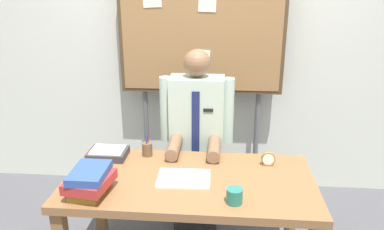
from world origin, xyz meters
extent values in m
cube|color=silver|center=(0.00, 1.29, 1.35)|extent=(6.40, 0.08, 2.70)
cube|color=brown|center=(0.00, 0.00, 0.70)|extent=(1.54, 0.78, 0.05)
cube|color=brown|center=(-0.71, 0.33, 0.34)|extent=(0.07, 0.07, 0.68)
cube|color=brown|center=(0.71, 0.33, 0.34)|extent=(0.07, 0.07, 0.68)
cube|color=#2D2D33|center=(0.00, 0.61, 0.22)|extent=(0.34, 0.30, 0.44)
cube|color=#B2CCBC|center=(0.00, 0.61, 0.83)|extent=(0.40, 0.22, 0.78)
sphere|color=brown|center=(0.00, 0.61, 1.32)|extent=(0.20, 0.20, 0.20)
cylinder|color=#B2CCBC|center=(-0.23, 0.59, 0.97)|extent=(0.09, 0.09, 0.49)
cylinder|color=#B2CCBC|center=(0.23, 0.59, 0.97)|extent=(0.09, 0.09, 0.49)
cylinder|color=brown|center=(-0.14, 0.35, 0.78)|extent=(0.09, 0.30, 0.09)
cylinder|color=brown|center=(0.14, 0.35, 0.78)|extent=(0.09, 0.30, 0.09)
cube|color=navy|center=(0.00, 0.49, 0.89)|extent=(0.06, 0.01, 0.51)
cube|color=black|center=(0.09, 0.49, 1.01)|extent=(0.07, 0.01, 0.02)
cube|color=#4C3823|center=(0.00, 1.09, 1.51)|extent=(1.38, 0.05, 1.09)
cube|color=olive|center=(0.00, 1.08, 1.51)|extent=(1.32, 0.04, 1.03)
cylinder|color=#59595E|center=(-0.50, 1.12, 0.50)|extent=(0.04, 0.04, 1.00)
cylinder|color=#59595E|center=(0.50, 1.12, 0.50)|extent=(0.04, 0.04, 1.00)
cube|color=white|center=(0.02, 1.06, 1.27)|extent=(0.11, 0.00, 0.15)
cube|color=#F4EFCC|center=(0.05, 1.06, 1.74)|extent=(0.15, 0.00, 0.19)
cube|color=olive|center=(-0.55, -0.23, 0.75)|extent=(0.19, 0.25, 0.05)
cube|color=#B22D2D|center=(-0.55, -0.23, 0.81)|extent=(0.26, 0.30, 0.06)
cube|color=#2D4C99|center=(-0.54, -0.23, 0.86)|extent=(0.19, 0.27, 0.05)
cube|color=silver|center=(-0.03, -0.02, 0.73)|extent=(0.33, 0.25, 0.01)
cylinder|color=olive|center=(0.50, 0.22, 0.77)|extent=(0.09, 0.02, 0.09)
cylinder|color=white|center=(0.50, 0.21, 0.77)|extent=(0.08, 0.00, 0.08)
cube|color=olive|center=(0.50, 0.22, 0.73)|extent=(0.06, 0.04, 0.01)
cylinder|color=#267266|center=(0.27, -0.26, 0.77)|extent=(0.09, 0.09, 0.09)
cylinder|color=brown|center=(-0.32, 0.30, 0.77)|extent=(0.07, 0.07, 0.09)
cylinder|color=#263399|center=(-0.32, 0.28, 0.81)|extent=(0.01, 0.01, 0.15)
cylinder|color=maroon|center=(-0.32, 0.31, 0.81)|extent=(0.01, 0.01, 0.15)
cube|color=#333338|center=(-0.59, 0.25, 0.75)|extent=(0.26, 0.20, 0.05)
cube|color=white|center=(-0.59, 0.25, 0.78)|extent=(0.22, 0.17, 0.01)
camera|label=1|loc=(0.19, -2.06, 1.87)|focal=35.31mm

